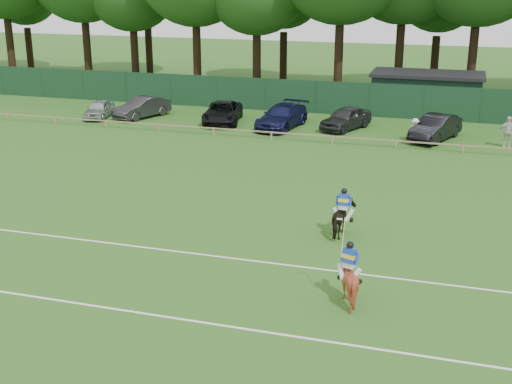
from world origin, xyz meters
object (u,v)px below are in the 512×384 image
at_px(horse_dark, 343,219).
at_px(horse_chestnut, 348,280).
at_px(polo_ball, 132,311).
at_px(utility_shed, 427,92).
at_px(sedan_grey, 142,107).
at_px(estate_black, 435,128).
at_px(suv_black, 223,113).
at_px(spectator_mid, 507,132).
at_px(sedan_navy, 282,116).
at_px(hatch_grey, 346,118).
at_px(sedan_silver, 99,109).
at_px(spectator_left, 415,130).

xyz_separation_m(horse_dark, horse_chestnut, (1.20, -5.82, 0.05)).
bearing_deg(polo_ball, utility_shed, 79.10).
height_order(sedan_grey, estate_black, estate_black).
relative_size(horse_chestnut, suv_black, 0.30).
xyz_separation_m(suv_black, utility_shed, (13.71, 8.19, 0.80)).
height_order(suv_black, spectator_mid, spectator_mid).
bearing_deg(sedan_navy, sedan_grey, -172.41).
relative_size(suv_black, spectator_mid, 2.67).
height_order(sedan_navy, hatch_grey, sedan_navy).
height_order(estate_black, utility_shed, utility_shed).
xyz_separation_m(horse_chestnut, suv_black, (-13.30, 25.08, -0.06)).
bearing_deg(sedan_grey, horse_chestnut, -30.81).
xyz_separation_m(horse_chestnut, polo_ball, (-6.54, -2.79, -0.75)).
relative_size(sedan_silver, estate_black, 0.78).
bearing_deg(utility_shed, sedan_silver, -158.07).
bearing_deg(polo_ball, horse_dark, 58.21).
height_order(horse_dark, utility_shed, utility_shed).
relative_size(horse_chestnut, hatch_grey, 0.35).
relative_size(sedan_navy, polo_ball, 60.69).
relative_size(spectator_left, polo_ball, 16.57).
height_order(suv_black, polo_ball, suv_black).
distance_m(horse_chestnut, polo_ball, 7.15).
bearing_deg(sedan_navy, suv_black, -175.41).
relative_size(estate_black, spectator_left, 3.28).
distance_m(spectator_left, utility_shed, 9.92).
bearing_deg(estate_black, sedan_silver, -159.08).
bearing_deg(sedan_silver, utility_shed, 10.89).
bearing_deg(sedan_navy, spectator_mid, 3.82).
bearing_deg(suv_black, utility_shed, 19.26).
xyz_separation_m(horse_chestnut, hatch_grey, (-4.47, 25.55, -0.02)).
bearing_deg(hatch_grey, sedan_grey, -154.92).
distance_m(horse_dark, sedan_silver, 28.10).
height_order(suv_black, estate_black, estate_black).
bearing_deg(utility_shed, suv_black, -149.13).
bearing_deg(horse_dark, utility_shed, -92.79).
bearing_deg(spectator_mid, horse_chestnut, -108.32).
xyz_separation_m(sedan_navy, spectator_mid, (14.73, -1.37, 0.20)).
height_order(hatch_grey, estate_black, estate_black).
xyz_separation_m(horse_dark, estate_black, (2.78, 18.31, 0.07)).
distance_m(sedan_navy, utility_shed, 12.60).
bearing_deg(sedan_navy, utility_shed, 52.00).
height_order(sedan_navy, utility_shed, utility_shed).
bearing_deg(spectator_left, sedan_silver, -178.88).
bearing_deg(spectator_left, sedan_navy, 174.36).
height_order(estate_black, spectator_mid, spectator_mid).
height_order(horse_dark, sedan_silver, horse_dark).
height_order(sedan_navy, estate_black, estate_black).
relative_size(sedan_silver, suv_black, 0.72).
height_order(sedan_navy, spectator_mid, spectator_mid).
relative_size(spectator_mid, polo_ball, 21.95).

